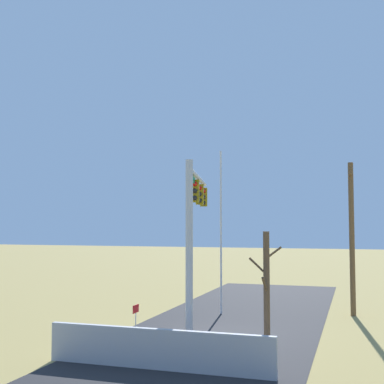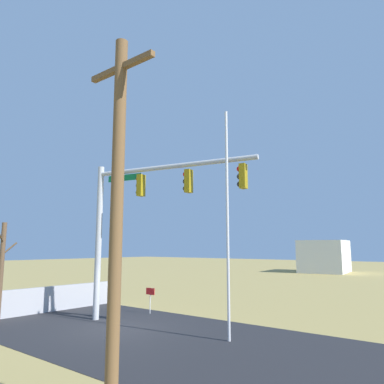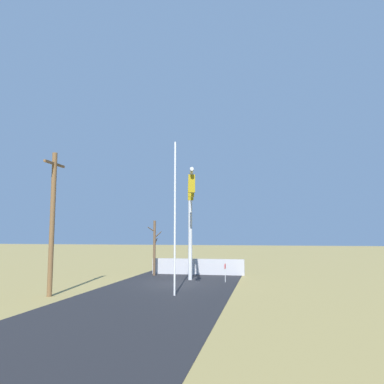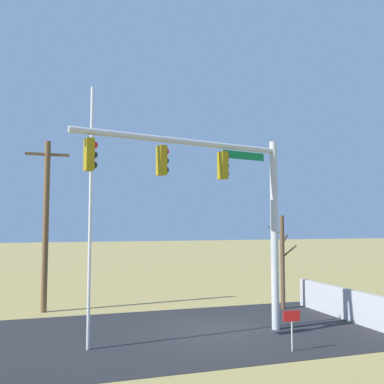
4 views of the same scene
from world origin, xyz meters
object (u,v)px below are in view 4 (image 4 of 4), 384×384
flagpole (90,215)px  open_sign (292,321)px  signal_mast (223,191)px  utility_pole (46,222)px  bare_tree (283,260)px

flagpole → open_sign: (5.88, -2.06, -3.21)m
signal_mast → open_sign: bearing=-56.2°
signal_mast → flagpole: size_ratio=0.92×
utility_pole → open_sign: bearing=-48.7°
flagpole → bare_tree: 9.87m
flagpole → bare_tree: size_ratio=1.94×
utility_pole → open_sign: utility_pole is taller
signal_mast → flagpole: bearing=-179.7°
signal_mast → utility_pole: size_ratio=1.01×
bare_tree → open_sign: bare_tree is taller
bare_tree → open_sign: 6.70m
utility_pole → open_sign: 11.55m
open_sign → signal_mast: bearing=123.8°
bare_tree → flagpole: bearing=-157.0°
signal_mast → open_sign: 4.79m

